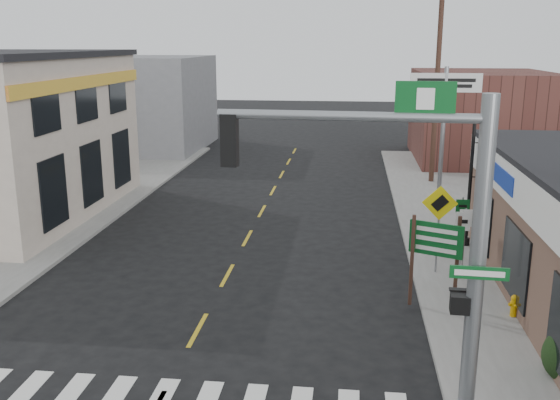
# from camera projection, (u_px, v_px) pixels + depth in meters

# --- Properties ---
(sidewalk_right) EXTENTS (6.00, 38.00, 0.13)m
(sidewalk_right) POSITION_uv_depth(u_px,v_px,m) (481.00, 237.00, 24.14)
(sidewalk_right) COLOR slate
(sidewalk_right) RESTS_ON ground
(sidewalk_left) EXTENTS (6.00, 38.00, 0.13)m
(sidewalk_left) POSITION_uv_depth(u_px,v_px,m) (40.00, 222.00, 26.13)
(sidewalk_left) COLOR slate
(sidewalk_left) RESTS_ON ground
(center_line) EXTENTS (0.12, 56.00, 0.01)m
(center_line) POSITION_uv_depth(u_px,v_px,m) (227.00, 275.00, 20.34)
(center_line) COLOR gold
(center_line) RESTS_ON ground
(bldg_distant_right) EXTENTS (8.00, 10.00, 5.60)m
(bldg_distant_right) POSITION_uv_depth(u_px,v_px,m) (480.00, 116.00, 39.50)
(bldg_distant_right) COLOR #512B25
(bldg_distant_right) RESTS_ON ground
(bldg_distant_left) EXTENTS (9.00, 10.00, 6.40)m
(bldg_distant_left) POSITION_uv_depth(u_px,v_px,m) (139.00, 103.00, 43.87)
(bldg_distant_left) COLOR slate
(bldg_distant_left) RESTS_ON ground
(traffic_signal_pole) EXTENTS (5.23, 0.39, 6.63)m
(traffic_signal_pole) POSITION_uv_depth(u_px,v_px,m) (434.00, 234.00, 11.10)
(traffic_signal_pole) COLOR gray
(traffic_signal_pole) RESTS_ON sidewalk_right
(guide_sign) EXTENTS (1.51, 0.13, 2.65)m
(guide_sign) POSITION_uv_depth(u_px,v_px,m) (435.00, 248.00, 17.25)
(guide_sign) COLOR #41281E
(guide_sign) RESTS_ON sidewalk_right
(fire_hydrant) EXTENTS (0.19, 0.19, 0.62)m
(fire_hydrant) POSITION_uv_depth(u_px,v_px,m) (514.00, 305.00, 16.93)
(fire_hydrant) COLOR #CC9105
(fire_hydrant) RESTS_ON sidewalk_right
(ped_crossing_sign) EXTENTS (1.12, 0.08, 2.89)m
(ped_crossing_sign) POSITION_uv_depth(u_px,v_px,m) (439.00, 214.00, 19.78)
(ped_crossing_sign) COLOR gray
(ped_crossing_sign) RESTS_ON sidewalk_right
(lamp_post) EXTENTS (0.62, 0.49, 4.76)m
(lamp_post) POSITION_uv_depth(u_px,v_px,m) (473.00, 171.00, 22.29)
(lamp_post) COLOR black
(lamp_post) RESTS_ON sidewalk_right
(dance_center_sign) EXTENTS (2.95, 0.18, 6.27)m
(dance_center_sign) POSITION_uv_depth(u_px,v_px,m) (445.00, 103.00, 26.33)
(dance_center_sign) COLOR gray
(dance_center_sign) RESTS_ON sidewalk_right
(shrub_back) EXTENTS (1.06, 1.06, 0.79)m
(shrub_back) POSITION_uv_depth(u_px,v_px,m) (547.00, 271.00, 19.27)
(shrub_back) COLOR black
(shrub_back) RESTS_ON sidewalk_right
(utility_pole_far) EXTENTS (1.76, 0.26, 10.10)m
(utility_pole_far) POSITION_uv_depth(u_px,v_px,m) (437.00, 83.00, 32.20)
(utility_pole_far) COLOR #43321C
(utility_pole_far) RESTS_ON sidewalk_right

